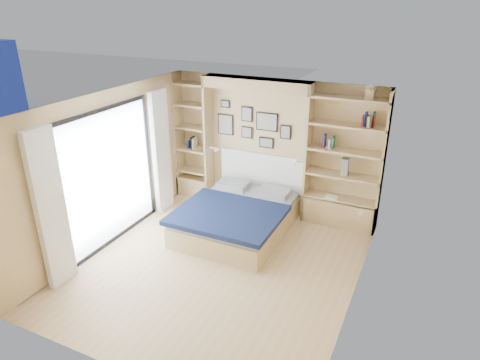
% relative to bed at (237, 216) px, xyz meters
% --- Properties ---
extents(ground, '(4.50, 4.50, 0.00)m').
position_rel_bed_xyz_m(ground, '(0.22, -1.09, -0.28)').
color(ground, tan).
rests_on(ground, ground).
extents(room_shell, '(4.50, 4.50, 4.50)m').
position_rel_bed_xyz_m(room_shell, '(-0.17, 0.44, 0.80)').
color(room_shell, '#D5B485').
rests_on(room_shell, ground).
extents(bed, '(1.74, 2.23, 1.07)m').
position_rel_bed_xyz_m(bed, '(0.00, 0.00, 0.00)').
color(bed, '#D0B97C').
rests_on(bed, ground).
extents(photo_gallery, '(1.48, 0.02, 0.82)m').
position_rel_bed_xyz_m(photo_gallery, '(-0.23, 1.14, 1.33)').
color(photo_gallery, black).
rests_on(photo_gallery, ground).
extents(reading_lamps, '(1.92, 0.12, 0.15)m').
position_rel_bed_xyz_m(reading_lamps, '(-0.08, 0.91, 0.82)').
color(reading_lamps, silver).
rests_on(reading_lamps, ground).
extents(shelf_decor, '(3.51, 0.23, 2.03)m').
position_rel_bed_xyz_m(shelf_decor, '(1.30, 0.98, 1.42)').
color(shelf_decor, '#A51E1E').
rests_on(shelf_decor, ground).
extents(deck, '(3.20, 4.00, 0.05)m').
position_rel_bed_xyz_m(deck, '(-3.38, -1.09, -0.28)').
color(deck, '#706053').
rests_on(deck, ground).
extents(deck_chair, '(0.59, 0.78, 0.69)m').
position_rel_bed_xyz_m(deck_chair, '(-2.56, -1.09, 0.05)').
color(deck_chair, tan).
rests_on(deck_chair, ground).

